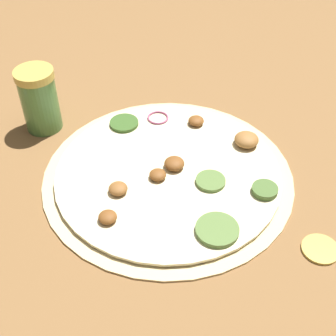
{
  "coord_description": "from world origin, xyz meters",
  "views": [
    {
      "loc": [
        0.32,
        0.34,
        0.45
      ],
      "look_at": [
        0.0,
        0.0,
        0.02
      ],
      "focal_mm": 50.0,
      "sensor_mm": 36.0,
      "label": 1
    }
  ],
  "objects": [
    {
      "name": "ground_plane",
      "position": [
        0.0,
        0.0,
        0.0
      ],
      "size": [
        3.0,
        3.0,
        0.0
      ],
      "primitive_type": "plane",
      "color": "brown"
    },
    {
      "name": "pizza",
      "position": [
        -0.0,
        0.0,
        0.01
      ],
      "size": [
        0.35,
        0.35,
        0.03
      ],
      "color": "beige",
      "rests_on": "ground_plane"
    },
    {
      "name": "spice_jar",
      "position": [
        0.06,
        -0.22,
        0.05
      ],
      "size": [
        0.06,
        0.06,
        0.1
      ],
      "color": "#4C7F42",
      "rests_on": "ground_plane"
    },
    {
      "name": "loose_cap",
      "position": [
        -0.05,
        0.22,
        0.0
      ],
      "size": [
        0.05,
        0.05,
        0.01
      ],
      "color": "gold",
      "rests_on": "ground_plane"
    }
  ]
}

